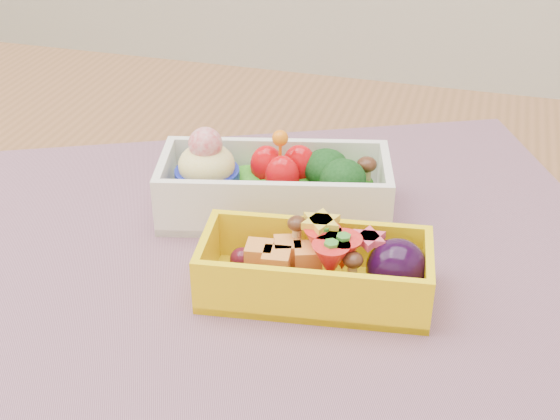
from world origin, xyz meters
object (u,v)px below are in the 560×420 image
(table, at_px, (246,344))
(placemat, at_px, (269,253))
(bento_yellow, at_px, (320,268))
(bento_white, at_px, (274,186))

(table, bearing_deg, placemat, 1.46)
(table, relative_size, bento_yellow, 6.90)
(placemat, relative_size, bento_white, 2.71)
(table, distance_m, placemat, 0.10)
(table, xyz_separation_m, bento_white, (0.01, 0.06, 0.13))
(placemat, distance_m, bento_yellow, 0.07)
(table, bearing_deg, bento_white, 81.54)
(bento_white, relative_size, bento_yellow, 1.20)
(placemat, bearing_deg, bento_white, 103.07)
(placemat, height_order, bento_yellow, bento_yellow)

